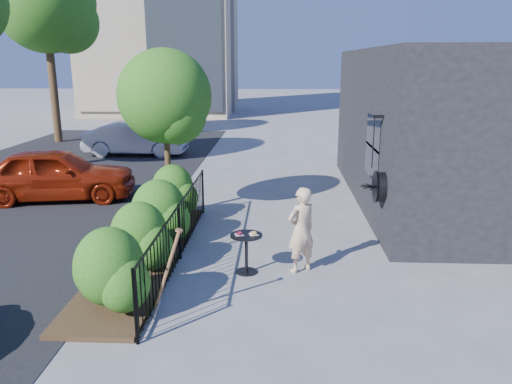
{
  "coord_description": "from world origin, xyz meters",
  "views": [
    {
      "loc": [
        0.37,
        -8.9,
        3.7
      ],
      "look_at": [
        -0.07,
        0.56,
        1.2
      ],
      "focal_mm": 35.0,
      "sensor_mm": 36.0,
      "label": 1
    }
  ],
  "objects_px": {
    "woman": "(301,230)",
    "car_red": "(56,174)",
    "shovel": "(165,279)",
    "car_silver": "(136,139)",
    "street_tree_far": "(46,9)",
    "patio_tree": "(167,102)",
    "cafe_table": "(246,246)"
  },
  "relations": [
    {
      "from": "woman",
      "to": "car_red",
      "type": "bearing_deg",
      "value": -70.15
    },
    {
      "from": "shovel",
      "to": "car_silver",
      "type": "distance_m",
      "value": 13.7
    },
    {
      "from": "street_tree_far",
      "to": "car_red",
      "type": "height_order",
      "value": "street_tree_far"
    },
    {
      "from": "woman",
      "to": "car_red",
      "type": "distance_m",
      "value": 7.92
    },
    {
      "from": "woman",
      "to": "car_silver",
      "type": "bearing_deg",
      "value": -96.34
    },
    {
      "from": "patio_tree",
      "to": "car_red",
      "type": "relative_size",
      "value": 0.94
    },
    {
      "from": "shovel",
      "to": "car_red",
      "type": "xyz_separation_m",
      "value": [
        -4.44,
        6.37,
        0.08
      ]
    },
    {
      "from": "patio_tree",
      "to": "street_tree_far",
      "type": "height_order",
      "value": "street_tree_far"
    },
    {
      "from": "patio_tree",
      "to": "shovel",
      "type": "distance_m",
      "value": 5.57
    },
    {
      "from": "street_tree_far",
      "to": "woman",
      "type": "height_order",
      "value": "street_tree_far"
    },
    {
      "from": "patio_tree",
      "to": "cafe_table",
      "type": "distance_m",
      "value": 4.53
    },
    {
      "from": "woman",
      "to": "shovel",
      "type": "distance_m",
      "value": 2.75
    },
    {
      "from": "shovel",
      "to": "car_red",
      "type": "distance_m",
      "value": 7.77
    },
    {
      "from": "patio_tree",
      "to": "shovel",
      "type": "xyz_separation_m",
      "value": [
        0.98,
        -5.05,
        -2.13
      ]
    },
    {
      "from": "patio_tree",
      "to": "cafe_table",
      "type": "bearing_deg",
      "value": -58.49
    },
    {
      "from": "cafe_table",
      "to": "car_silver",
      "type": "xyz_separation_m",
      "value": [
        -5.2,
        11.37,
        0.17
      ]
    },
    {
      "from": "car_silver",
      "to": "car_red",
      "type": "bearing_deg",
      "value": 177.59
    },
    {
      "from": "car_red",
      "to": "patio_tree",
      "type": "bearing_deg",
      "value": -120.57
    },
    {
      "from": "woman",
      "to": "car_red",
      "type": "height_order",
      "value": "woman"
    },
    {
      "from": "shovel",
      "to": "car_silver",
      "type": "xyz_separation_m",
      "value": [
        -4.12,
        13.06,
        0.04
      ]
    },
    {
      "from": "street_tree_far",
      "to": "car_silver",
      "type": "xyz_separation_m",
      "value": [
        4.56,
        -3.18,
        -5.25
      ]
    },
    {
      "from": "shovel",
      "to": "car_silver",
      "type": "height_order",
      "value": "shovel"
    },
    {
      "from": "street_tree_far",
      "to": "woman",
      "type": "relative_size",
      "value": 5.29
    },
    {
      "from": "car_red",
      "to": "car_silver",
      "type": "bearing_deg",
      "value": -12.28
    },
    {
      "from": "patio_tree",
      "to": "car_silver",
      "type": "relative_size",
      "value": 0.97
    },
    {
      "from": "patio_tree",
      "to": "car_red",
      "type": "distance_m",
      "value": 4.23
    },
    {
      "from": "patio_tree",
      "to": "cafe_table",
      "type": "xyz_separation_m",
      "value": [
        2.05,
        -3.35,
        -2.26
      ]
    },
    {
      "from": "car_silver",
      "to": "patio_tree",
      "type": "bearing_deg",
      "value": -158.3
    },
    {
      "from": "cafe_table",
      "to": "car_red",
      "type": "height_order",
      "value": "car_red"
    },
    {
      "from": "woman",
      "to": "car_silver",
      "type": "distance_m",
      "value": 12.82
    },
    {
      "from": "woman",
      "to": "car_red",
      "type": "relative_size",
      "value": 0.37
    },
    {
      "from": "patio_tree",
      "to": "street_tree_far",
      "type": "bearing_deg",
      "value": 124.51
    }
  ]
}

